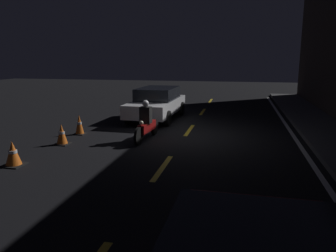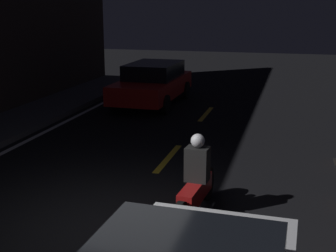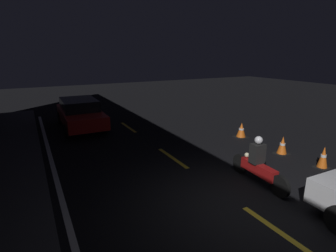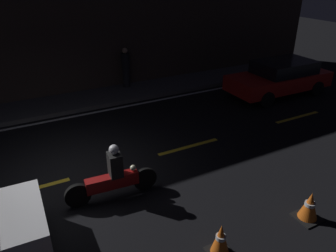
% 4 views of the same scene
% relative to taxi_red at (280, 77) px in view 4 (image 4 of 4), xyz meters
% --- Properties ---
extents(ground_plane, '(56.00, 56.00, 0.00)m').
position_rel_taxi_red_xyz_m(ground_plane, '(-9.06, -2.05, -0.74)').
color(ground_plane, black).
extents(raised_curb, '(28.00, 1.87, 0.15)m').
position_rel_taxi_red_xyz_m(raised_curb, '(-9.06, 2.89, -0.67)').
color(raised_curb, '#424244').
rests_on(raised_curb, ground).
extents(building_front, '(28.00, 0.30, 6.73)m').
position_rel_taxi_red_xyz_m(building_front, '(-9.06, 3.98, 2.62)').
color(building_front, '#382D28').
rests_on(building_front, ground).
extents(lane_dash_c, '(2.00, 0.14, 0.01)m').
position_rel_taxi_red_xyz_m(lane_dash_c, '(-10.06, -2.05, -0.74)').
color(lane_dash_c, gold).
rests_on(lane_dash_c, ground).
extents(lane_dash_d, '(2.00, 0.14, 0.01)m').
position_rel_taxi_red_xyz_m(lane_dash_d, '(-5.56, -2.05, -0.74)').
color(lane_dash_d, gold).
rests_on(lane_dash_d, ground).
extents(lane_dash_e, '(2.00, 0.14, 0.01)m').
position_rel_taxi_red_xyz_m(lane_dash_e, '(-1.06, -2.05, -0.74)').
color(lane_dash_e, gold).
rests_on(lane_dash_e, ground).
extents(lane_solid_kerb, '(25.20, 0.14, 0.01)m').
position_rel_taxi_red_xyz_m(lane_solid_kerb, '(-9.06, 1.71, -0.74)').
color(lane_solid_kerb, silver).
rests_on(lane_solid_kerb, ground).
extents(taxi_red, '(4.32, 1.91, 1.39)m').
position_rel_taxi_red_xyz_m(taxi_red, '(0.00, 0.00, 0.00)').
color(taxi_red, red).
rests_on(taxi_red, ground).
extents(motorcycle, '(2.14, 0.38, 1.36)m').
position_rel_taxi_red_xyz_m(motorcycle, '(-8.30, -3.25, -0.19)').
color(motorcycle, black).
rests_on(motorcycle, ground).
extents(traffic_cone_mid, '(0.45, 0.45, 0.67)m').
position_rel_taxi_red_xyz_m(traffic_cone_mid, '(-7.11, -5.73, -0.42)').
color(traffic_cone_mid, black).
rests_on(traffic_cone_mid, ground).
extents(traffic_cone_far, '(0.52, 0.52, 0.65)m').
position_rel_taxi_red_xyz_m(traffic_cone_far, '(-4.91, -5.84, -0.42)').
color(traffic_cone_far, black).
rests_on(traffic_cone_far, ground).
extents(pedestrian, '(0.34, 0.34, 1.66)m').
position_rel_taxi_red_xyz_m(pedestrian, '(-5.36, 3.44, 0.25)').
color(pedestrian, black).
rests_on(pedestrian, raised_curb).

